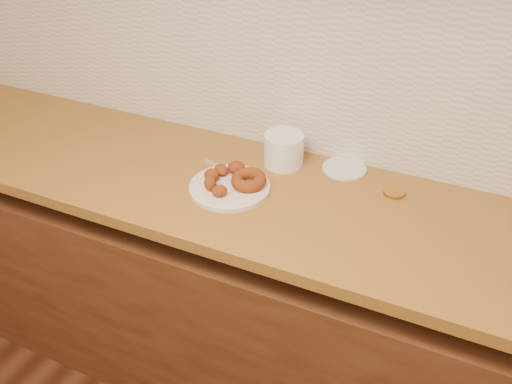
# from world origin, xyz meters

# --- Properties ---
(wall_back) EXTENTS (4.00, 0.02, 2.70)m
(wall_back) POSITION_xyz_m (0.00, 2.00, 1.35)
(wall_back) COLOR #C8B396
(wall_back) RESTS_ON ground
(base_cabinet) EXTENTS (3.60, 0.60, 0.77)m
(base_cabinet) POSITION_xyz_m (0.00, 1.69, 0.39)
(base_cabinet) COLOR brown
(base_cabinet) RESTS_ON floor
(butcher_block) EXTENTS (2.30, 0.62, 0.04)m
(butcher_block) POSITION_xyz_m (-0.65, 1.69, 0.88)
(butcher_block) COLOR olive
(butcher_block) RESTS_ON base_cabinet
(backsplash) EXTENTS (3.60, 0.02, 0.60)m
(backsplash) POSITION_xyz_m (0.00, 1.99, 1.20)
(backsplash) COLOR silver
(backsplash) RESTS_ON wall_back
(donut_plate) EXTENTS (0.25, 0.25, 0.01)m
(donut_plate) POSITION_xyz_m (-0.40, 1.66, 0.91)
(donut_plate) COLOR silver
(donut_plate) RESTS_ON butcher_block
(ring_donut) EXTENTS (0.12, 0.12, 0.05)m
(ring_donut) POSITION_xyz_m (-0.35, 1.68, 0.93)
(ring_donut) COLOR brown
(ring_donut) RESTS_ON donut_plate
(fried_dough_chunks) EXTENTS (0.12, 0.20, 0.05)m
(fried_dough_chunks) POSITION_xyz_m (-0.44, 1.67, 0.93)
(fried_dough_chunks) COLOR brown
(fried_dough_chunks) RESTS_ON donut_plate
(plastic_tub) EXTENTS (0.15, 0.15, 0.11)m
(plastic_tub) POSITION_xyz_m (-0.31, 1.87, 0.95)
(plastic_tub) COLOR white
(plastic_tub) RESTS_ON butcher_block
(tub_lid) EXTENTS (0.18, 0.18, 0.01)m
(tub_lid) POSITION_xyz_m (-0.11, 1.92, 0.90)
(tub_lid) COLOR silver
(tub_lid) RESTS_ON butcher_block
(brass_jar_lid) EXTENTS (0.07, 0.07, 0.01)m
(brass_jar_lid) POSITION_xyz_m (0.07, 1.85, 0.91)
(brass_jar_lid) COLOR #B57D2A
(brass_jar_lid) RESTS_ON butcher_block
(wooden_utensil) EXTENTS (0.17, 0.05, 0.01)m
(wooden_utensil) POSITION_xyz_m (-0.47, 1.74, 0.91)
(wooden_utensil) COLOR #A4814E
(wooden_utensil) RESTS_ON butcher_block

